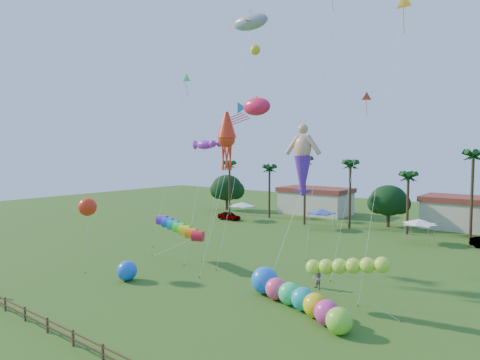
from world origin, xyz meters
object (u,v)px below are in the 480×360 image
Objects in this scene: car_a at (229,216)px; spectator_b at (317,278)px; blue_ball at (127,271)px; caterpillar_inflatable at (295,296)px.

spectator_b is at bearing -130.13° from car_a.
blue_ball is (14.01, -31.15, 0.20)m from car_a.
caterpillar_inflatable is at bearing -55.57° from spectator_b.
spectator_b is at bearing 30.48° from blue_ball.
car_a is 0.39× the size of caterpillar_inflatable.
caterpillar_inflatable is at bearing -135.00° from car_a.
caterpillar_inflatable is at bearing 12.68° from blue_ball.
blue_ball is (-14.38, -8.47, 0.00)m from spectator_b.
car_a is 40.29m from caterpillar_inflatable.
blue_ball is at bearing -157.29° from car_a.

